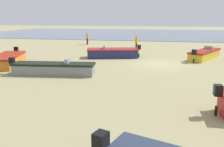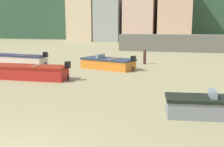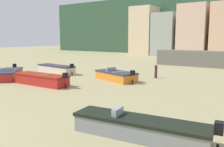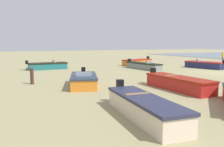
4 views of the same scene
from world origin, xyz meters
The scene contains 8 objects.
ground_plane centered at (0.00, 0.00, 0.00)m, with size 160.00×160.00×0.00m, color tan.
tidal_water centered at (0.00, -36.00, 0.03)m, with size 80.00×36.00×0.06m, color slate.
boat_grey_0 centered at (6.37, 5.00, 0.39)m, with size 5.48×1.81×1.07m.
boat_yellow_2 centered at (-3.97, -3.29, 0.39)m, with size 3.40×4.95×1.07m.
boat_navy_3 centered at (4.06, -2.26, 0.42)m, with size 4.89×2.73×1.13m.
boat_orange_5 centered at (11.07, 2.91, 0.41)m, with size 2.93×4.83×1.13m.
beach_walker_foreground centered at (9.52, -12.05, 0.95)m, with size 0.48×0.48×1.62m.
beach_walker_distant centered at (2.47, -7.36, 0.95)m, with size 0.43×0.53×1.62m.
Camera 1 is at (-0.24, 18.70, 3.55)m, focal length 38.42 mm.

